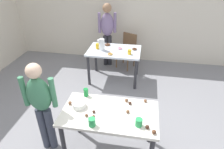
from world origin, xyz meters
TOP-DOWN VIEW (x-y plane):
  - ground_plane at (0.00, 0.00)m, footprint 6.40×6.40m
  - wall_back at (0.00, 3.20)m, footprint 6.40×0.10m
  - dining_table_near at (0.07, -0.04)m, footprint 1.25×0.69m
  - dining_table_far at (-0.20, 1.98)m, footprint 1.15×0.77m
  - chair_far_table at (0.02, 2.71)m, footprint 0.53×0.53m
  - person_girl_near at (-0.83, -0.10)m, footprint 0.45×0.23m
  - person_adult_far at (-0.49, 2.69)m, footprint 0.45×0.26m
  - mixing_bowl at (-0.35, 0.00)m, footprint 0.19×0.19m
  - soda_can at (-0.33, 0.25)m, footprint 0.07×0.07m
  - fork_near at (0.16, 0.02)m, footprint 0.17×0.02m
  - cup_near_0 at (-0.09, -0.30)m, footprint 0.09×0.09m
  - cup_near_1 at (0.46, -0.21)m, footprint 0.08×0.08m
  - cake_ball_0 at (-0.12, -0.08)m, footprint 0.04×0.04m
  - cake_ball_1 at (-0.48, 0.03)m, footprint 0.05×0.05m
  - cake_ball_2 at (0.31, -0.01)m, footprint 0.04×0.04m
  - cake_ball_3 at (-0.10, -0.17)m, footprint 0.04×0.04m
  - cake_ball_4 at (0.27, 0.22)m, footprint 0.05×0.05m
  - cake_ball_5 at (0.32, 0.17)m, footprint 0.04×0.04m
  - cake_ball_6 at (0.53, 0.26)m, footprint 0.04×0.04m
  - cake_ball_7 at (0.56, -0.24)m, footprint 0.05×0.05m
  - cake_ball_8 at (0.64, -0.30)m, footprint 0.05×0.05m
  - cake_ball_9 at (-0.20, -0.17)m, footprint 0.04×0.04m
  - pitcher_far at (-0.46, 1.93)m, footprint 0.12×0.12m
  - cup_far_0 at (-0.58, 1.98)m, footprint 0.07×0.07m
  - cup_far_1 at (-0.62, 2.28)m, footprint 0.08×0.08m
  - cup_far_2 at (0.15, 1.81)m, footprint 0.08×0.08m
  - donut_far_0 at (-0.24, 1.72)m, footprint 0.11×0.11m
  - donut_far_1 at (-0.40, 2.22)m, footprint 0.13×0.13m
  - donut_far_2 at (-0.08, 2.06)m, footprint 0.10×0.10m
  - donut_far_3 at (0.24, 2.07)m, footprint 0.11×0.11m

SIDE VIEW (x-z plane):
  - ground_plane at x=0.00m, z-range 0.00..0.00m
  - chair_far_table at x=0.02m, z-range 0.06..0.93m
  - dining_table_near at x=0.07m, z-range 0.27..1.02m
  - dining_table_far at x=-0.20m, z-range 0.27..1.02m
  - fork_near at x=0.16m, z-range 0.75..0.76m
  - donut_far_2 at x=-0.08m, z-range 0.75..0.78m
  - donut_far_3 at x=0.24m, z-range 0.75..0.78m
  - donut_far_0 at x=-0.24m, z-range 0.75..0.78m
  - cake_ball_3 at x=-0.10m, z-range 0.75..0.79m
  - cake_ball_0 at x=-0.12m, z-range 0.75..0.79m
  - donut_far_1 at x=-0.40m, z-range 0.75..0.79m
  - cake_ball_9 at x=-0.20m, z-range 0.75..0.79m
  - cake_ball_6 at x=0.53m, z-range 0.75..0.79m
  - cake_ball_5 at x=0.32m, z-range 0.75..0.79m
  - cake_ball_2 at x=0.31m, z-range 0.75..0.79m
  - cake_ball_4 at x=0.27m, z-range 0.75..0.80m
  - cake_ball_7 at x=0.56m, z-range 0.75..0.80m
  - cake_ball_8 at x=0.64m, z-range 0.75..0.80m
  - cake_ball_1 at x=-0.48m, z-range 0.75..0.80m
  - mixing_bowl at x=-0.35m, z-range 0.75..0.82m
  - cup_far_1 at x=-0.62m, z-range 0.75..0.84m
  - cup_far_2 at x=0.15m, z-range 0.75..0.85m
  - cup_near_1 at x=0.46m, z-range 0.75..0.85m
  - cup_near_0 at x=-0.09m, z-range 0.75..0.86m
  - cup_far_0 at x=-0.58m, z-range 0.75..0.87m
  - soda_can at x=-0.33m, z-range 0.75..0.87m
  - person_girl_near at x=-0.83m, z-range 0.13..1.54m
  - pitcher_far at x=-0.46m, z-range 0.75..1.01m
  - person_adult_far at x=-0.49m, z-range 0.17..1.77m
  - wall_back at x=0.00m, z-range 0.00..2.60m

